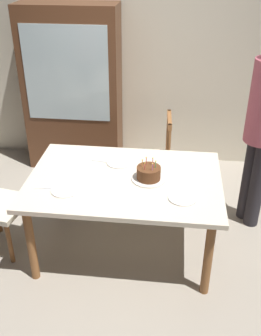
{
  "coord_description": "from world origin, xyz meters",
  "views": [
    {
      "loc": [
        0.38,
        -2.78,
        2.46
      ],
      "look_at": [
        0.05,
        0.0,
        0.85
      ],
      "focal_mm": 42.36,
      "sensor_mm": 36.0,
      "label": 1
    }
  ],
  "objects_px": {
    "dining_table": "(125,186)",
    "plate_far_side": "(119,163)",
    "chair_spindle_back": "(151,160)",
    "china_cabinet": "(73,90)",
    "plate_near_celebrant": "(65,190)",
    "plate_near_guest": "(183,198)",
    "birthday_cake": "(149,174)"
  },
  "relations": [
    {
      "from": "dining_table",
      "to": "chair_spindle_back",
      "type": "bearing_deg",
      "value": 79.16
    },
    {
      "from": "birthday_cake",
      "to": "plate_near_guest",
      "type": "height_order",
      "value": "birthday_cake"
    },
    {
      "from": "birthday_cake",
      "to": "plate_near_celebrant",
      "type": "distance_m",
      "value": 0.69
    },
    {
      "from": "plate_near_guest",
      "to": "china_cabinet",
      "type": "distance_m",
      "value": 2.23
    },
    {
      "from": "plate_near_celebrant",
      "to": "plate_near_guest",
      "type": "height_order",
      "value": "same"
    },
    {
      "from": "plate_near_guest",
      "to": "plate_far_side",
      "type": "bearing_deg",
      "value": 138.59
    },
    {
      "from": "dining_table",
      "to": "plate_far_side",
      "type": "relative_size",
      "value": 7.27
    },
    {
      "from": "dining_table",
      "to": "plate_far_side",
      "type": "distance_m",
      "value": 0.27
    },
    {
      "from": "dining_table",
      "to": "plate_near_guest",
      "type": "relative_size",
      "value": 7.27
    },
    {
      "from": "birthday_cake",
      "to": "chair_spindle_back",
      "type": "height_order",
      "value": "chair_spindle_back"
    },
    {
      "from": "dining_table",
      "to": "plate_near_celebrant",
      "type": "distance_m",
      "value": 0.51
    },
    {
      "from": "birthday_cake",
      "to": "chair_spindle_back",
      "type": "distance_m",
      "value": 0.94
    },
    {
      "from": "china_cabinet",
      "to": "chair_spindle_back",
      "type": "bearing_deg",
      "value": -35.14
    },
    {
      "from": "plate_far_side",
      "to": "plate_near_guest",
      "type": "height_order",
      "value": "same"
    },
    {
      "from": "plate_near_celebrant",
      "to": "chair_spindle_back",
      "type": "bearing_deg",
      "value": 61.5
    },
    {
      "from": "birthday_cake",
      "to": "plate_far_side",
      "type": "bearing_deg",
      "value": 138.67
    },
    {
      "from": "plate_near_celebrant",
      "to": "china_cabinet",
      "type": "height_order",
      "value": "china_cabinet"
    },
    {
      "from": "dining_table",
      "to": "chair_spindle_back",
      "type": "xyz_separation_m",
      "value": [
        0.17,
        0.87,
        -0.21
      ]
    },
    {
      "from": "plate_far_side",
      "to": "chair_spindle_back",
      "type": "height_order",
      "value": "chair_spindle_back"
    },
    {
      "from": "plate_near_celebrant",
      "to": "china_cabinet",
      "type": "relative_size",
      "value": 0.12
    },
    {
      "from": "plate_near_celebrant",
      "to": "plate_far_side",
      "type": "bearing_deg",
      "value": 53.91
    },
    {
      "from": "dining_table",
      "to": "birthday_cake",
      "type": "distance_m",
      "value": 0.24
    },
    {
      "from": "dining_table",
      "to": "chair_spindle_back",
      "type": "distance_m",
      "value": 0.91
    },
    {
      "from": "chair_spindle_back",
      "to": "china_cabinet",
      "type": "height_order",
      "value": "china_cabinet"
    },
    {
      "from": "chair_spindle_back",
      "to": "china_cabinet",
      "type": "bearing_deg",
      "value": 144.86
    },
    {
      "from": "dining_table",
      "to": "china_cabinet",
      "type": "xyz_separation_m",
      "value": [
        -0.81,
        1.56,
        0.28
      ]
    },
    {
      "from": "china_cabinet",
      "to": "dining_table",
      "type": "bearing_deg",
      "value": -62.51
    },
    {
      "from": "plate_near_celebrant",
      "to": "plate_near_guest",
      "type": "bearing_deg",
      "value": 0.0
    },
    {
      "from": "chair_spindle_back",
      "to": "dining_table",
      "type": "bearing_deg",
      "value": -100.84
    },
    {
      "from": "plate_near_celebrant",
      "to": "china_cabinet",
      "type": "bearing_deg",
      "value": 101.61
    },
    {
      "from": "dining_table",
      "to": "china_cabinet",
      "type": "relative_size",
      "value": 0.84
    },
    {
      "from": "china_cabinet",
      "to": "plate_far_side",
      "type": "bearing_deg",
      "value": -60.87
    }
  ]
}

